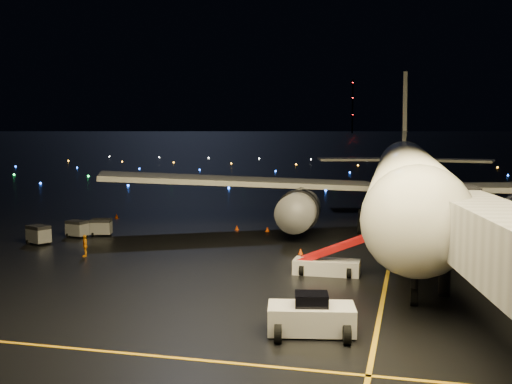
% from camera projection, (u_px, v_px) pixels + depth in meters
% --- Properties ---
extents(ground, '(2000.00, 2000.00, 0.00)m').
position_uv_depth(ground, '(388.00, 145.00, 328.04)').
color(ground, black).
rests_on(ground, ground).
extents(lane_centre, '(0.25, 80.00, 0.02)m').
position_uv_depth(lane_centre, '(391.00, 255.00, 50.06)').
color(lane_centre, gold).
rests_on(lane_centre, ground).
extents(lane_cross, '(60.00, 0.25, 0.02)m').
position_uv_depth(lane_cross, '(1.00, 342.00, 30.00)').
color(lane_cross, gold).
rests_on(lane_cross, ground).
extents(airliner, '(61.24, 58.37, 16.84)m').
position_uv_depth(airliner, '(408.00, 143.00, 60.29)').
color(airliner, silver).
rests_on(airliner, ground).
extents(pushback_tug, '(4.55, 2.97, 2.00)m').
position_uv_depth(pushback_tug, '(311.00, 313.00, 31.13)').
color(pushback_tug, silver).
rests_on(pushback_tug, ground).
extents(belt_loader, '(6.58, 1.84, 3.19)m').
position_uv_depth(belt_loader, '(327.00, 251.00, 43.48)').
color(belt_loader, silver).
rests_on(belt_loader, ground).
extents(crew_c, '(0.76, 1.08, 1.70)m').
position_uv_depth(crew_c, '(85.00, 246.00, 49.41)').
color(crew_c, orange).
rests_on(crew_c, ground).
extents(safety_cone_0, '(0.51, 0.51, 0.47)m').
position_uv_depth(safety_cone_0, '(301.00, 251.00, 50.29)').
color(safety_cone_0, '#F54404').
rests_on(safety_cone_0, ground).
extents(safety_cone_1, '(0.51, 0.51, 0.46)m').
position_uv_depth(safety_cone_1, '(267.00, 229.00, 61.01)').
color(safety_cone_1, '#F54404').
rests_on(safety_cone_1, ground).
extents(safety_cone_2, '(0.50, 0.50, 0.45)m').
position_uv_depth(safety_cone_2, '(237.00, 228.00, 61.92)').
color(safety_cone_2, '#F54404').
rests_on(safety_cone_2, ground).
extents(safety_cone_3, '(0.54, 0.54, 0.53)m').
position_uv_depth(safety_cone_3, '(117.00, 216.00, 69.52)').
color(safety_cone_3, '#F54404').
rests_on(safety_cone_3, ground).
extents(radio_mast, '(1.80, 1.80, 64.00)m').
position_uv_depth(radio_mast, '(353.00, 106.00, 763.79)').
color(radio_mast, black).
rests_on(radio_mast, ground).
extents(taxiway_lights, '(164.00, 92.00, 0.36)m').
position_uv_depth(taxiway_lights, '(351.00, 170.00, 140.76)').
color(taxiway_lights, black).
rests_on(taxiway_lights, ground).
extents(baggage_cart_0, '(2.09, 1.69, 1.55)m').
position_uv_depth(baggage_cart_0, '(101.00, 227.00, 58.69)').
color(baggage_cart_0, gray).
rests_on(baggage_cart_0, ground).
extents(baggage_cart_1, '(2.26, 1.99, 1.60)m').
position_uv_depth(baggage_cart_1, '(39.00, 235.00, 54.52)').
color(baggage_cart_1, gray).
rests_on(baggage_cart_1, ground).
extents(baggage_cart_2, '(2.02, 1.64, 1.50)m').
position_uv_depth(baggage_cart_2, '(77.00, 229.00, 57.96)').
color(baggage_cart_2, gray).
rests_on(baggage_cart_2, ground).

